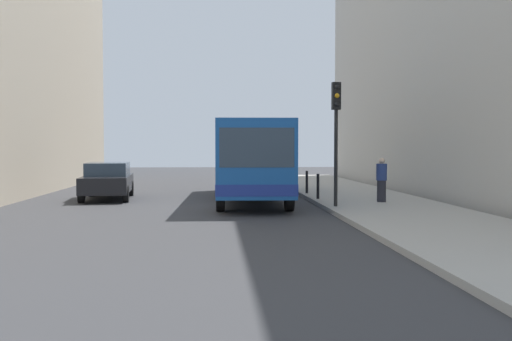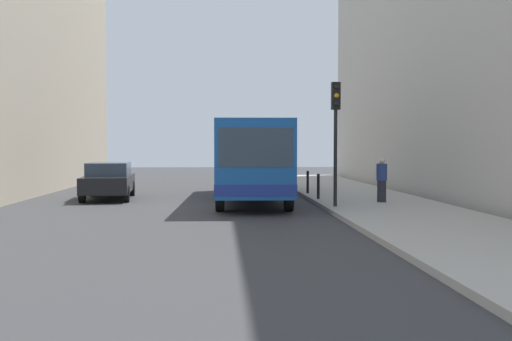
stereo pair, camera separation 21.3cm
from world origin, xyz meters
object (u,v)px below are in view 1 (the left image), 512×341
pedestrian_near_signal (382,180)px  traffic_light (336,120)px  car_beside_bus (108,180)px  bollard_mid (307,182)px  bus (251,157)px  bollard_near (318,186)px

pedestrian_near_signal → traffic_light: bearing=27.4°
traffic_light → pedestrian_near_signal: bearing=35.3°
car_beside_bus → traffic_light: size_ratio=1.10×
traffic_light → bollard_mid: size_ratio=4.32×
bus → car_beside_bus: (-5.78, 0.85, -0.94)m
car_beside_bus → bollard_near: size_ratio=4.76×
pedestrian_near_signal → bollard_near: bearing=-41.9°
traffic_light → bollard_near: (-0.10, 2.76, -2.38)m
car_beside_bus → bollard_near: car_beside_bus is taller
bus → bollard_near: bus is taller
bus → traffic_light: size_ratio=2.71×
bollard_mid → car_beside_bus: bearing=-176.3°
traffic_light → bollard_near: 3.65m
bus → pedestrian_near_signal: (4.51, -2.66, -0.79)m
car_beside_bus → pedestrian_near_signal: 10.87m
bus → traffic_light: traffic_light is taller
traffic_light → bollard_mid: traffic_light is taller
car_beside_bus → bollard_near: bearing=161.0°
bollard_near → pedestrian_near_signal: (2.05, -1.38, 0.31)m
bus → car_beside_bus: bearing=-6.4°
bus → pedestrian_near_signal: size_ratio=7.02×
bollard_near → pedestrian_near_signal: size_ratio=0.60×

